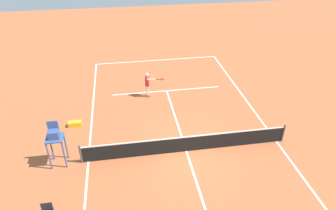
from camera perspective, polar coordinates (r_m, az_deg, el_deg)
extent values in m
plane|color=#AD5933|center=(16.39, 3.40, -8.49)|extent=(60.00, 60.00, 0.00)
cube|color=white|center=(26.44, -2.10, 8.27)|extent=(10.07, 0.10, 0.01)
cube|color=white|center=(17.99, 19.37, -6.34)|extent=(0.10, 23.81, 0.01)
cube|color=white|center=(16.25, -14.50, -10.09)|extent=(0.10, 23.81, 0.01)
cube|color=white|center=(21.68, -0.25, 2.65)|extent=(7.55, 0.10, 0.01)
cube|color=white|center=(16.39, 3.40, -8.48)|extent=(0.10, 13.09, 0.01)
cylinder|color=#4C4C51|center=(17.82, 20.53, -4.86)|extent=(0.10, 0.10, 1.07)
cylinder|color=#4C4C51|center=(15.95, -15.84, -8.73)|extent=(0.10, 0.10, 1.07)
cube|color=black|center=(16.10, 3.46, -7.26)|extent=(10.67, 0.03, 0.91)
cube|color=white|center=(15.80, 3.51, -5.92)|extent=(10.67, 0.04, 0.06)
cylinder|color=beige|center=(20.95, -3.80, 2.72)|extent=(0.12, 0.12, 0.82)
cylinder|color=beige|center=(20.78, -3.82, 2.46)|extent=(0.12, 0.12, 0.82)
cylinder|color=red|center=(20.52, -3.88, 4.36)|extent=(0.28, 0.28, 0.64)
sphere|color=beige|center=(20.29, -3.93, 5.62)|extent=(0.23, 0.23, 0.23)
cylinder|color=beige|center=(20.67, -3.87, 4.69)|extent=(0.09, 0.09, 0.57)
cylinder|color=beige|center=(20.23, -3.12, 4.75)|extent=(0.58, 0.17, 0.09)
cylinder|color=black|center=(20.22, -1.94, 4.76)|extent=(0.26, 0.07, 0.04)
ellipsoid|color=red|center=(20.22, -1.12, 4.77)|extent=(0.36, 0.32, 0.04)
sphere|color=#CCE033|center=(19.34, -0.11, -1.21)|extent=(0.07, 0.07, 0.07)
cylinder|color=#38518C|center=(15.75, -18.61, -8.75)|extent=(0.07, 0.07, 1.55)
cylinder|color=#38518C|center=(15.90, -21.11, -8.88)|extent=(0.07, 0.07, 1.55)
cylinder|color=#38518C|center=(16.29, -18.33, -7.16)|extent=(0.07, 0.07, 1.55)
cylinder|color=#38518C|center=(16.43, -20.74, -7.31)|extent=(0.07, 0.07, 1.55)
cube|color=#38518C|center=(15.61, -20.23, -5.73)|extent=(0.80, 0.80, 0.06)
cube|color=#38518C|center=(15.48, -20.39, -5.06)|extent=(0.50, 0.44, 0.40)
cube|color=#38518C|center=(15.44, -20.52, -3.58)|extent=(0.50, 0.06, 0.50)
cube|color=#232328|center=(13.72, -21.47, -17.11)|extent=(0.44, 0.04, 0.44)
cube|color=yellow|center=(18.85, -16.80, -3.34)|extent=(0.76, 0.32, 0.30)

